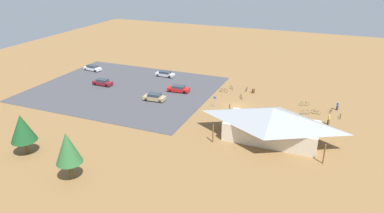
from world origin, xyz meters
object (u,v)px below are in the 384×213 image
Objects in this scene: bike_pavilion at (272,122)px; car_white_front_row at (92,68)px; pine_center at (68,148)px; car_tan_by_curb at (154,97)px; visitor_at_bikes at (328,130)px; bicycle_purple_back_row at (246,89)px; visitor_by_pavilion at (329,120)px; bicycle_teal_lone_east at (340,116)px; bicycle_blue_yard_front at (277,110)px; visitor_crossing_yard at (338,106)px; bicycle_orange_edge_south at (331,110)px; bicycle_silver_front_row at (305,112)px; pine_east at (22,128)px; car_maroon_aisle_side at (103,82)px; bicycle_yellow_edge_north at (241,97)px; car_silver_back_corner at (165,74)px; trash_bin at (253,91)px; bicycle_green_mid_cluster at (304,104)px; bicycle_white_yard_center at (231,88)px; lot_sign at (215,100)px; bicycle_black_yard_right at (316,112)px; bicycle_red_near_sign at (224,90)px; car_red_end_stall at (179,89)px.

bike_pavilion reaches higher than car_white_front_row.
car_tan_by_curb is (2.76, -27.74, -3.69)m from pine_center.
pine_center reaches higher than visitor_at_bikes.
visitor_by_pavilion is at bearing 147.78° from bicycle_purple_back_row.
bicycle_blue_yard_front is (10.85, 1.65, 0.03)m from bicycle_teal_lone_east.
visitor_crossing_yard is at bearing -130.16° from pine_center.
visitor_at_bikes is (-9.06, 6.15, 0.53)m from bicycle_blue_yard_front.
bicycle_orange_edge_south is at bearing 55.60° from visitor_crossing_yard.
bicycle_teal_lone_east is at bearing -172.51° from bicycle_silver_front_row.
car_tan_by_curb is at bearing -106.74° from pine_east.
pine_center reaches higher than car_maroon_aisle_side.
bicycle_blue_yard_front is (-20.61, -31.32, -4.09)m from pine_center.
car_silver_back_corner is (20.48, -6.88, 0.31)m from bicycle_yellow_edge_north.
trash_bin reaches higher than bicycle_blue_yard_front.
pine_east is 44.07m from bicycle_purple_back_row.
bicycle_orange_edge_south is at bearing -157.70° from bicycle_blue_yard_front.
bike_pavilion reaches higher than bicycle_green_mid_cluster.
bicycle_teal_lone_east is 34.62m from car_tan_by_curb.
pine_east is 3.67× the size of bicycle_blue_yard_front.
bicycle_white_yard_center is 0.28× the size of car_silver_back_corner.
visitor_by_pavilion is at bearing -179.86° from lot_sign.
car_silver_back_corner is (-2.64, -39.64, -3.37)m from pine_east.
bike_pavilion is 16.21m from bicycle_teal_lone_east.
car_tan_by_curb is (-14.88, 3.65, 0.01)m from car_maroon_aisle_side.
pine_center is 43.12m from bicycle_black_yard_right.
bicycle_blue_yard_front is at bearing -85.01° from bike_pavilion.
bicycle_white_yard_center is at bearing -20.62° from bicycle_black_yard_right.
bicycle_red_near_sign is 0.40× the size of car_tan_by_curb.
bicycle_orange_edge_south is 9.95m from visitor_at_bikes.
trash_bin is at bearing -10.04° from visitor_crossing_yard.
bicycle_red_near_sign is 1.15× the size of bicycle_silver_front_row.
car_maroon_aisle_side is 0.94× the size of car_red_end_stall.
trash_bin is at bearing 160.18° from bicycle_purple_back_row.
lot_sign is 1.34× the size of bicycle_purple_back_row.
bicycle_red_near_sign reaches higher than bicycle_orange_edge_south.
visitor_by_pavilion is at bearing -146.20° from pine_east.
bicycle_white_yard_center is at bearing 2.77° from bicycle_purple_back_row.
visitor_by_pavilion is (-47.27, 2.03, 0.14)m from car_maroon_aisle_side.
bike_pavilion is at bearing 51.78° from bicycle_teal_lone_east.
bicycle_yellow_edge_north is at bearing 126.96° from bicycle_white_yard_center.
car_maroon_aisle_side is at bearing 8.82° from car_red_end_stall.
car_red_end_stall is at bearing -26.17° from lot_sign.
bicycle_teal_lone_east is (-9.89, -12.56, -2.63)m from bike_pavilion.
bicycle_teal_lone_east is at bearing 166.62° from car_silver_back_corner.
pine_center reaches higher than car_white_front_row.
car_white_front_row is at bearing -21.84° from bike_pavilion.
car_maroon_aisle_side is at bearing 1.04° from bicycle_silver_front_row.
car_red_end_stall is at bearing 5.69° from bicycle_yellow_edge_north.
bicycle_purple_back_row is at bearing -10.95° from visitor_crossing_yard.
visitor_by_pavilion is at bearing -135.25° from pine_center.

